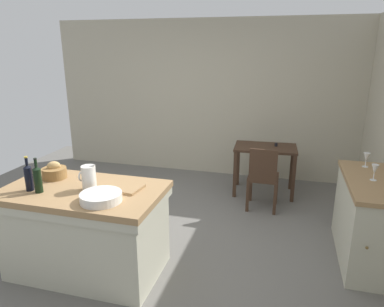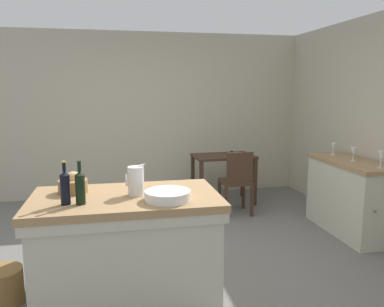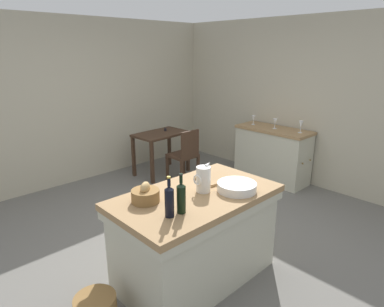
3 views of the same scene
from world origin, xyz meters
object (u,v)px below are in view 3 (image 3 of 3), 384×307
Objects in this scene: writing_desk at (161,140)px; wooden_chair at (185,154)px; pitcher at (203,179)px; bread_basket at (145,195)px; wine_glass_far_left at (301,125)px; wine_glass_middle at (254,118)px; wash_bowl at (237,187)px; wine_bottle_amber at (169,201)px; island_table at (196,233)px; side_cabinet at (272,154)px; cutting_board at (216,179)px; wine_glass_left at (275,122)px; wine_bottle_dark at (181,197)px.

wooden_chair is at bearing -87.91° from writing_desk.
pitcher is 1.16× the size of bread_basket.
wine_glass_middle is (-0.04, 0.85, -0.02)m from wine_glass_far_left.
wash_bowl is 0.76m from wine_bottle_amber.
island_table is at bearing -22.63° from bread_basket.
wine_glass_middle is (-0.01, 0.41, 0.55)m from side_cabinet.
wine_bottle_amber is at bearing -163.47° from pitcher.
pitcher reaches higher than writing_desk.
wooden_chair is at bearing 56.02° from cutting_board.
writing_desk is 2.59× the size of wash_bowl.
wine_bottle_amber is (-1.99, -2.01, 0.52)m from wooden_chair.
wooden_chair is 2.42m from pitcher.
cutting_board is at bearing -160.19° from wine_glass_left.
bread_basket reaches higher than wine_glass_middle.
cutting_board is (-1.16, -2.34, 0.27)m from writing_desk.
writing_desk is at bearing 57.92° from island_table.
writing_desk is at bearing 127.51° from side_cabinet.
wine_bottle_amber reaches higher than pitcher.
writing_desk is 2.93m from wash_bowl.
wash_bowl is 2.50m from wine_glass_far_left.
wash_bowl is at bearing -33.41° from island_table.
pitcher is 0.84× the size of wine_bottle_amber.
wine_glass_far_left reaches higher than bread_basket.
wine_bottle_amber is (-0.76, 0.04, 0.09)m from wash_bowl.
wine_glass_far_left is 1.14× the size of wine_glass_left.
pitcher is 1.75× the size of wine_glass_middle.
side_cabinet is at bearing 19.39° from island_table.
wine_bottle_amber reaches higher than wine_glass_middle.
writing_desk is 3.29m from wine_bottle_amber.
wine_glass_far_left is 1.18× the size of wine_glass_middle.
writing_desk is 1.04× the size of wooden_chair.
pitcher is at bearing 22.16° from wine_bottle_dark.
wine_glass_far_left is (0.03, -0.44, 0.57)m from side_cabinet.
wine_glass_far_left reaches higher than cutting_board.
side_cabinet is 1.45m from wooden_chair.
side_cabinet reaches higher than writing_desk.
wine_glass_far_left is (2.71, 0.50, 0.54)m from island_table.
wash_bowl is 2.83m from wine_glass_middle.
wine_bottle_amber is 2.08× the size of wine_glass_middle.
wine_bottle_amber is (-3.12, -1.10, 0.56)m from side_cabinet.
bread_basket is at bearing -159.18° from wine_glass_middle.
island_table is 9.54× the size of wine_glass_middle.
wine_glass_middle is (3.00, 1.53, -0.01)m from wine_bottle_dark.
wash_bowl is 0.83m from bread_basket.
wash_bowl is 1.10× the size of wine_bottle_dark.
pitcher is 0.55m from wine_bottle_amber.
wine_bottle_amber reaches higher than wooden_chair.
pitcher is (-2.60, -0.95, 0.55)m from side_cabinet.
island_table is 0.65m from bread_basket.
wine_bottle_dark is at bearing -132.95° from wooden_chair.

